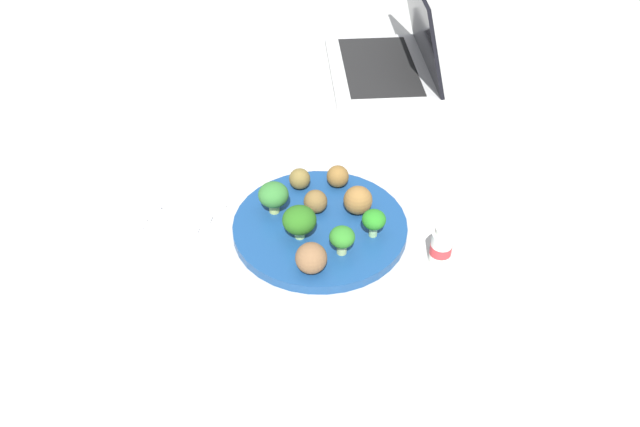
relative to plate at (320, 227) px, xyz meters
name	(u,v)px	position (x,y,z in m)	size (l,w,h in m)	color
ground_plane	(320,230)	(0.00, 0.00, -0.01)	(4.00, 4.00, 0.00)	#B2B2AD
plate	(320,227)	(0.00, 0.00, 0.00)	(0.28, 0.28, 0.02)	navy
broccoli_floret_mid_right	(299,220)	(0.03, 0.04, 0.04)	(0.05, 0.05, 0.06)	#9CCC79
broccoli_floret_back_right	(273,195)	(0.08, -0.02, 0.04)	(0.05, 0.05, 0.05)	#A5BE66
broccoli_floret_front_right	(374,220)	(-0.09, 0.02, 0.04)	(0.04, 0.04, 0.05)	#91BE7F
broccoli_floret_back_left	(342,238)	(-0.04, 0.06, 0.04)	(0.04, 0.04, 0.05)	#A0BD78
meatball_center	(338,176)	(-0.02, -0.10, 0.03)	(0.04, 0.04, 0.04)	brown
meatball_back_right	(315,201)	(0.01, -0.03, 0.03)	(0.04, 0.04, 0.04)	brown
meatball_mid_left	(358,200)	(-0.06, -0.04, 0.03)	(0.05, 0.05, 0.05)	brown
meatball_mid_right	(300,179)	(0.05, -0.09, 0.03)	(0.04, 0.04, 0.04)	brown
meatball_far_rim	(309,258)	(0.00, 0.10, 0.03)	(0.05, 0.05, 0.05)	brown
napkin	(167,222)	(0.25, 0.01, -0.01)	(0.17, 0.12, 0.01)	white
fork	(158,226)	(0.26, 0.03, 0.00)	(0.12, 0.02, 0.01)	silver
knife	(166,212)	(0.26, -0.01, 0.00)	(0.15, 0.02, 0.01)	silver
yogurt_bottle	(441,247)	(-0.19, 0.05, 0.02)	(0.03, 0.03, 0.07)	white
laptop	(391,56)	(-0.09, -0.55, 0.03)	(0.28, 0.36, 0.21)	silver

